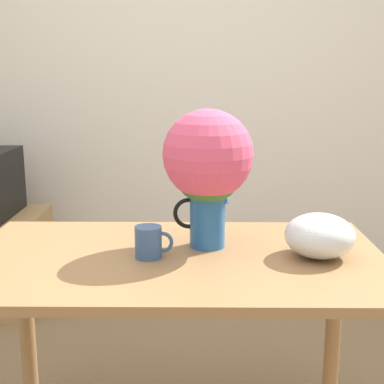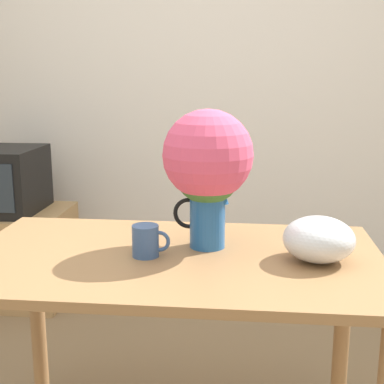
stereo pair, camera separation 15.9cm
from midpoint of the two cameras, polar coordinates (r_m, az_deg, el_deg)
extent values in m
cube|color=silver|center=(3.42, -2.93, 12.15)|extent=(8.00, 0.05, 2.60)
cube|color=olive|center=(1.71, -4.44, -7.25)|extent=(1.32, 0.77, 0.03)
cylinder|color=olive|center=(2.27, -19.21, -13.11)|extent=(0.06, 0.06, 0.73)
cylinder|color=olive|center=(2.20, 12.82, -13.66)|extent=(0.06, 0.06, 0.73)
cylinder|color=#235B9E|center=(1.75, -0.94, -2.65)|extent=(0.12, 0.12, 0.20)
cone|color=#235B9E|center=(1.73, 0.68, -0.36)|extent=(0.04, 0.04, 0.05)
torus|color=black|center=(1.75, -2.93, -2.32)|extent=(0.10, 0.01, 0.10)
sphere|color=#3D7033|center=(1.72, -0.96, 2.30)|extent=(0.22, 0.22, 0.22)
sphere|color=#DB4C70|center=(1.71, -0.96, 3.99)|extent=(0.29, 0.29, 0.29)
cylinder|color=#385689|center=(1.67, -7.42, -5.37)|extent=(0.08, 0.08, 0.10)
torus|color=#385689|center=(1.67, -5.91, -5.39)|extent=(0.07, 0.01, 0.07)
ellipsoid|color=silver|center=(1.69, 10.87, -4.62)|extent=(0.22, 0.22, 0.14)
camera|label=1|loc=(0.08, -92.62, -0.59)|focal=50.00mm
camera|label=2|loc=(0.08, 87.38, 0.59)|focal=50.00mm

